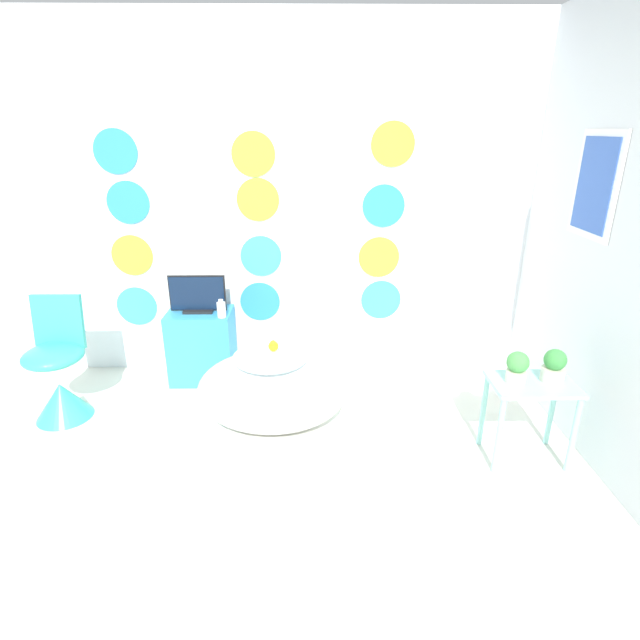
{
  "coord_description": "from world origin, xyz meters",
  "views": [
    {
      "loc": [
        0.42,
        -1.87,
        1.86
      ],
      "look_at": [
        0.46,
        0.9,
        0.79
      ],
      "focal_mm": 28.0,
      "sensor_mm": 36.0,
      "label": 1
    }
  ],
  "objects_px": {
    "tv": "(198,296)",
    "bathtub": "(272,391)",
    "potted_plant_left": "(517,367)",
    "potted_plant_right": "(554,366)",
    "chair": "(59,380)",
    "vase": "(221,309)"
  },
  "relations": [
    {
      "from": "tv",
      "to": "bathtub",
      "type": "bearing_deg",
      "value": -49.85
    },
    {
      "from": "bathtub",
      "to": "potted_plant_left",
      "type": "bearing_deg",
      "value": -13.47
    },
    {
      "from": "bathtub",
      "to": "potted_plant_right",
      "type": "relative_size",
      "value": 4.89
    },
    {
      "from": "chair",
      "to": "tv",
      "type": "xyz_separation_m",
      "value": [
        0.84,
        0.54,
        0.41
      ]
    },
    {
      "from": "potted_plant_right",
      "to": "vase",
      "type": "bearing_deg",
      "value": 155.7
    },
    {
      "from": "potted_plant_left",
      "to": "vase",
      "type": "bearing_deg",
      "value": 152.98
    },
    {
      "from": "chair",
      "to": "vase",
      "type": "height_order",
      "value": "chair"
    },
    {
      "from": "vase",
      "to": "potted_plant_left",
      "type": "height_order",
      "value": "vase"
    },
    {
      "from": "bathtub",
      "to": "vase",
      "type": "bearing_deg",
      "value": 124.35
    },
    {
      "from": "chair",
      "to": "vase",
      "type": "bearing_deg",
      "value": 22.29
    },
    {
      "from": "potted_plant_right",
      "to": "chair",
      "type": "bearing_deg",
      "value": 170.93
    },
    {
      "from": "chair",
      "to": "bathtub",
      "type": "bearing_deg",
      "value": -6.38
    },
    {
      "from": "chair",
      "to": "potted_plant_right",
      "type": "distance_m",
      "value": 3.12
    },
    {
      "from": "tv",
      "to": "vase",
      "type": "xyz_separation_m",
      "value": [
        0.19,
        -0.12,
        -0.06
      ]
    },
    {
      "from": "tv",
      "to": "potted_plant_left",
      "type": "height_order",
      "value": "tv"
    },
    {
      "from": "vase",
      "to": "potted_plant_right",
      "type": "xyz_separation_m",
      "value": [
        2.02,
        -0.91,
        -0.02
      ]
    },
    {
      "from": "bathtub",
      "to": "tv",
      "type": "bearing_deg",
      "value": 130.15
    },
    {
      "from": "chair",
      "to": "vase",
      "type": "xyz_separation_m",
      "value": [
        1.04,
        0.43,
        0.34
      ]
    },
    {
      "from": "chair",
      "to": "potted_plant_left",
      "type": "height_order",
      "value": "chair"
    },
    {
      "from": "vase",
      "to": "potted_plant_left",
      "type": "xyz_separation_m",
      "value": [
        1.81,
        -0.92,
        -0.02
      ]
    },
    {
      "from": "tv",
      "to": "vase",
      "type": "height_order",
      "value": "tv"
    },
    {
      "from": "tv",
      "to": "vase",
      "type": "relative_size",
      "value": 3.1
    }
  ]
}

